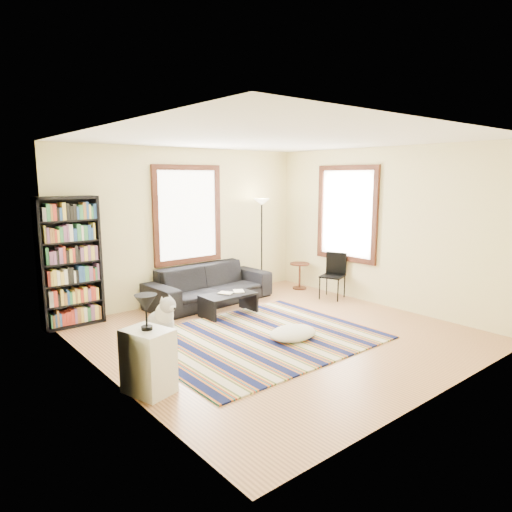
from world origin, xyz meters
TOP-DOWN VIEW (x-y plane):
  - floor at (0.00, 0.00)m, footprint 5.00×5.00m
  - ceiling at (0.00, 0.00)m, footprint 5.00×5.00m
  - wall_back at (0.00, 2.55)m, footprint 5.00×0.10m
  - wall_front at (0.00, -2.55)m, footprint 5.00×0.10m
  - wall_left at (-2.55, 0.00)m, footprint 0.10×5.00m
  - wall_right at (2.55, 0.00)m, footprint 0.10×5.00m
  - window_back at (0.00, 2.47)m, footprint 1.20×0.06m
  - window_right at (2.47, 0.80)m, footprint 0.06×1.20m
  - rug at (-0.33, 0.03)m, footprint 3.16×2.52m
  - sofa at (0.17, 2.05)m, footprint 1.08×2.41m
  - bookshelf at (-2.18, 2.32)m, footprint 0.90×0.30m
  - coffee_table at (-0.00, 1.23)m, footprint 0.95×0.60m
  - book_a at (-0.10, 1.23)m, footprint 0.28×0.26m
  - book_b at (0.15, 1.28)m, footprint 0.26×0.29m
  - floor_cushion at (0.02, -0.30)m, footprint 0.81×0.66m
  - floor_lamp at (1.50, 2.15)m, footprint 0.38×0.38m
  - side_table at (2.20, 1.76)m, footprint 0.42×0.42m
  - folding_chair at (2.15, 0.83)m, footprint 0.54×0.53m
  - white_cabinet at (-2.30, -0.49)m, footprint 0.50×0.59m
  - table_lamp at (-2.30, -0.49)m, footprint 0.28×0.28m
  - dog at (-1.34, 1.07)m, footprint 0.49×0.64m

SIDE VIEW (x-z plane):
  - floor at x=0.00m, z-range -0.10..0.00m
  - rug at x=-0.33m, z-range 0.00..0.02m
  - floor_cushion at x=0.02m, z-range 0.00..0.18m
  - coffee_table at x=0.00m, z-range 0.00..0.36m
  - side_table at x=2.20m, z-range 0.00..0.54m
  - dog at x=-1.34m, z-range 0.00..0.60m
  - sofa at x=0.17m, z-range 0.00..0.69m
  - white_cabinet at x=-2.30m, z-range 0.00..0.70m
  - book_b at x=0.15m, z-range 0.36..0.38m
  - book_a at x=-0.10m, z-range 0.36..0.38m
  - folding_chair at x=2.15m, z-range 0.00..0.86m
  - table_lamp at x=-2.30m, z-range 0.70..1.08m
  - floor_lamp at x=1.50m, z-range 0.00..1.86m
  - bookshelf at x=-2.18m, z-range 0.00..2.00m
  - wall_back at x=0.00m, z-range 0.00..2.80m
  - wall_front at x=0.00m, z-range 0.00..2.80m
  - wall_left at x=-2.55m, z-range 0.00..2.80m
  - wall_right at x=2.55m, z-range 0.00..2.80m
  - window_back at x=0.00m, z-range 0.80..2.40m
  - window_right at x=2.47m, z-range 0.80..2.40m
  - ceiling at x=0.00m, z-range 2.80..2.90m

